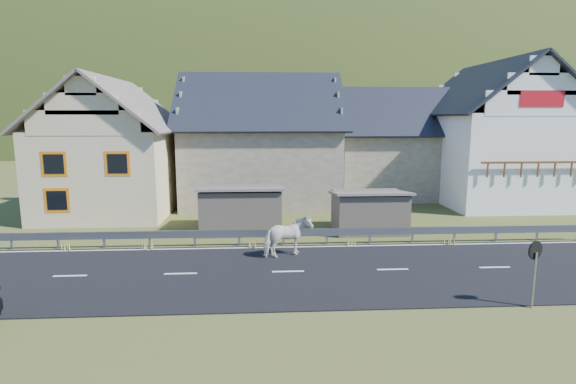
{
  "coord_description": "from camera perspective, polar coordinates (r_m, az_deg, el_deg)",
  "views": [
    {
      "loc": [
        -0.96,
        -16.11,
        5.77
      ],
      "look_at": [
        0.2,
        3.42,
        2.5
      ],
      "focal_mm": 28.0,
      "sensor_mm": 36.0,
      "label": 1
    }
  ],
  "objects": [
    {
      "name": "house_white",
      "position": [
        34.08,
        24.74,
        7.43
      ],
      "size": [
        8.8,
        10.8,
        9.7
      ],
      "color": "white",
      "rests_on": "ground"
    },
    {
      "name": "shed_right",
      "position": [
        23.27,
        10.25,
        -2.5
      ],
      "size": [
        3.8,
        2.9,
        2.2
      ],
      "primitive_type": "cube",
      "color": "#6B5F51",
      "rests_on": "ground"
    },
    {
      "name": "road",
      "position": [
        17.13,
        0.0,
        -10.13
      ],
      "size": [
        60.0,
        7.0,
        0.04
      ],
      "primitive_type": "cube",
      "color": "black",
      "rests_on": "ground"
    },
    {
      "name": "horse",
      "position": [
        18.67,
        -0.08,
        -5.67
      ],
      "size": [
        1.68,
        2.21,
        1.7
      ],
      "primitive_type": "imported",
      "rotation": [
        0.0,
        0.0,
        2.01
      ],
      "color": "silver",
      "rests_on": "road"
    },
    {
      "name": "traffic_mirror",
      "position": [
        15.61,
        28.86,
        -7.46
      ],
      "size": [
        0.56,
        0.27,
        2.1
      ],
      "rotation": [
        0.0,
        0.0,
        0.38
      ],
      "color": "#93969B",
      "rests_on": "ground"
    },
    {
      "name": "house_cream",
      "position": [
        29.56,
        -21.34,
        6.1
      ],
      "size": [
        7.8,
        9.8,
        8.3
      ],
      "color": "beige",
      "rests_on": "ground"
    },
    {
      "name": "ground",
      "position": [
        17.14,
        0.0,
        -10.19
      ],
      "size": [
        160.0,
        160.0,
        0.0
      ],
      "primitive_type": "plane",
      "color": "#3E4B19",
      "rests_on": "ground"
    },
    {
      "name": "house_stone_b",
      "position": [
        34.61,
        13.42,
        6.69
      ],
      "size": [
        9.8,
        8.8,
        8.1
      ],
      "color": "tan",
      "rests_on": "ground"
    },
    {
      "name": "mountain",
      "position": [
        197.89,
        -1.64,
        2.0
      ],
      "size": [
        440.0,
        280.0,
        260.0
      ],
      "primitive_type": "ellipsoid",
      "color": "#273910",
      "rests_on": "ground"
    },
    {
      "name": "shed_left",
      "position": [
        23.11,
        -5.92,
        -2.23
      ],
      "size": [
        4.3,
        3.3,
        2.4
      ],
      "primitive_type": "cube",
      "color": "#6B5F51",
      "rests_on": "ground"
    },
    {
      "name": "guardrail",
      "position": [
        20.49,
        -0.61,
        -5.24
      ],
      "size": [
        28.1,
        0.09,
        0.75
      ],
      "color": "#93969B",
      "rests_on": "ground"
    },
    {
      "name": "house_stone_a",
      "position": [
        31.13,
        -3.5,
        7.37
      ],
      "size": [
        10.8,
        9.8,
        8.9
      ],
      "color": "tan",
      "rests_on": "ground"
    },
    {
      "name": "conifer_patch",
      "position": [
        137.2,
        -26.91,
        8.57
      ],
      "size": [
        76.0,
        50.0,
        28.0
      ],
      "primitive_type": "ellipsoid",
      "color": "black",
      "rests_on": "ground"
    },
    {
      "name": "lane_markings",
      "position": [
        17.12,
        0.0,
        -10.05
      ],
      "size": [
        60.0,
        6.6,
        0.01
      ],
      "primitive_type": "cube",
      "color": "silver",
      "rests_on": "road"
    }
  ]
}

